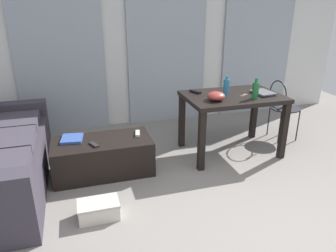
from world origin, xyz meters
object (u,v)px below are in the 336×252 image
bottle_far (255,90)px  tv_remote_on_table (195,92)px  tv_remote_primary (138,133)px  shoebox (99,210)px  coffee_table (103,156)px  wire_chair (281,103)px  magazine (72,139)px  tv_remote_secondary (94,145)px  bottle_near (226,86)px  craft_table (232,104)px  scissors (243,95)px  book_stack (263,93)px  bowl (216,96)px

bottle_far → tv_remote_on_table: bottle_far is taller
tv_remote_primary → shoebox: size_ratio=0.44×
coffee_table → shoebox: (-0.13, -0.80, -0.12)m
wire_chair → magazine: (-2.73, -0.17, -0.11)m
tv_remote_secondary → shoebox: bearing=-117.5°
bottle_near → shoebox: bottle_near is taller
coffee_table → bottle_near: bottle_near is taller
craft_table → wire_chair: wire_chair is taller
coffee_table → craft_table: craft_table is taller
scissors → tv_remote_primary: bearing=178.8°
craft_table → tv_remote_primary: craft_table is taller
tv_remote_on_table → tv_remote_secondary: bearing=174.8°
bottle_near → tv_remote_on_table: (-0.33, 0.17, -0.08)m
wire_chair → craft_table: bearing=-167.3°
bottle_far → shoebox: (-1.88, -0.67, -0.77)m
coffee_table → bottle_near: size_ratio=4.82×
book_stack → magazine: book_stack is taller
scissors → tv_remote_secondary: size_ratio=0.84×
book_stack → tv_remote_secondary: book_stack is taller
bottle_near → magazine: bottle_near is taller
coffee_table → tv_remote_primary: 0.46m
wire_chair → scissors: size_ratio=6.83×
book_stack → tv_remote_secondary: bearing=-176.5°
coffee_table → tv_remote_on_table: bearing=14.3°
craft_table → tv_remote_primary: (-1.18, -0.03, -0.23)m
craft_table → tv_remote_primary: size_ratio=7.32×
bottle_near → bottle_far: 0.35m
craft_table → bottle_far: bearing=-51.4°
book_stack → tv_remote_primary: book_stack is taller
bottle_near → scissors: (0.16, -0.12, -0.09)m
coffee_table → magazine: size_ratio=4.28×
coffee_table → scissors: bearing=0.6°
coffee_table → scissors: size_ratio=8.78×
tv_remote_on_table → tv_remote_primary: tv_remote_on_table is taller
bottle_far → book_stack: bottle_far is taller
craft_table → magazine: (-1.89, 0.02, -0.23)m
tv_remote_secondary → book_stack: bearing=-20.7°
coffee_table → tv_remote_secondary: size_ratio=7.35×
coffee_table → bottle_near: bearing=5.2°
tv_remote_secondary → magazine: size_ratio=0.58×
tv_remote_secondary → wire_chair: bearing=-15.7°
bowl → tv_remote_primary: 0.98m
tv_remote_on_table → magazine: tv_remote_on_table is taller
coffee_table → tv_remote_on_table: tv_remote_on_table is taller
bottle_far → bowl: bottle_far is taller
bottle_far → magazine: size_ratio=0.96×
tv_remote_primary → shoebox: tv_remote_primary is taller
bowl → book_stack: 0.66m
bottle_near → tv_remote_secondary: 1.69m
wire_chair → bottle_far: bearing=-149.5°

